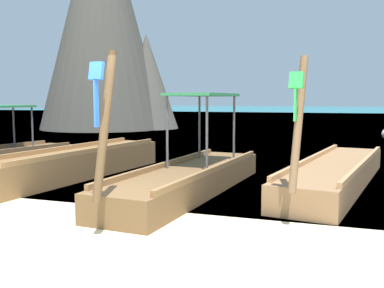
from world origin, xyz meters
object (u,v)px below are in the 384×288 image
(longtail_boat_turquoise_ribbon, at_px, (78,163))
(karst_rock, at_px, (106,15))
(longtail_boat_green_ribbon, at_px, (336,173))
(longtail_boat_blue_ribbon, at_px, (190,177))

(longtail_boat_turquoise_ribbon, relative_size, karst_rock, 0.42)
(longtail_boat_turquoise_ribbon, bearing_deg, longtail_boat_green_ribbon, 9.03)
(longtail_boat_blue_ribbon, relative_size, longtail_boat_green_ribbon, 0.89)
(longtail_boat_blue_ribbon, xyz_separation_m, karst_rock, (-11.64, 17.05, 6.96))
(longtail_boat_turquoise_ribbon, xyz_separation_m, longtail_boat_green_ribbon, (5.96, 0.95, -0.07))
(longtail_boat_blue_ribbon, distance_m, karst_rock, 21.79)
(longtail_boat_green_ribbon, bearing_deg, karst_rock, 133.30)
(longtail_boat_blue_ribbon, bearing_deg, karst_rock, 124.33)
(longtail_boat_turquoise_ribbon, relative_size, longtail_boat_green_ribbon, 0.94)
(longtail_boat_blue_ribbon, bearing_deg, longtail_boat_turquoise_ribbon, 166.37)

